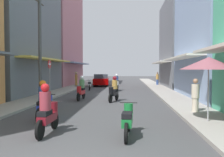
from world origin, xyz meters
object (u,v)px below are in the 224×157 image
Objects in this scene: motorbike_blue at (45,102)px; pedestrian_foreground at (195,96)px; pedestrian_crossing at (157,79)px; utility_pole at (40,47)px; motorbike_black at (114,90)px; motorbike_maroon at (48,111)px; pedestrian_midway at (76,78)px; motorbike_white at (90,85)px; street_sign_no_entry at (50,74)px; motorbike_red at (81,89)px; parked_car at (101,80)px; motorbike_silver at (117,83)px; vendor_umbrella at (209,63)px; motorbike_green at (128,120)px.

pedestrian_foreground is (6.30, 1.62, 0.09)m from motorbike_blue.
utility_pole is (-8.84, -15.84, 2.52)m from pedestrian_crossing.
pedestrian_crossing is at bearing 73.42° from motorbike_black.
pedestrian_midway is (-3.76, 20.59, 0.28)m from motorbike_maroon.
motorbike_white is 0.68× the size of street_sign_no_entry.
street_sign_no_entry is at bearing -178.53° from motorbike_red.
utility_pole is (-2.82, 6.77, 2.66)m from motorbike_maroon.
motorbike_black reaches higher than motorbike_white.
parked_car is at bearing 81.81° from street_sign_no_entry.
motorbike_black is at bearing 66.55° from motorbike_blue.
motorbike_white is at bearing 80.67° from utility_pole.
motorbike_silver is 6.41m from parked_car.
utility_pole is (-8.18, 5.09, 1.14)m from vendor_umbrella.
motorbike_white is 5.41m from pedestrian_midway.
parked_car is at bearing 92.25° from motorbike_maroon.
pedestrian_foreground is at bearing -45.20° from motorbike_black.
motorbike_black is 6.04m from motorbike_blue.
street_sign_no_entry is (-8.08, 6.48, -0.50)m from vendor_umbrella.
motorbike_white is (-2.90, 8.17, -0.20)m from motorbike_black.
motorbike_blue is at bearing 147.16° from motorbike_green.
motorbike_red is 13.04m from parked_car.
pedestrian_crossing is 10.00m from pedestrian_midway.
motorbike_maroon is (-1.35, -15.23, 0.00)m from motorbike_silver.
motorbike_white is 15.83m from motorbike_maroon.
motorbike_black is 5.19m from utility_pole.
motorbike_red is (0.71, -7.56, 0.20)m from motorbike_white.
motorbike_silver and motorbike_red have the same top height.
pedestrian_foreground is at bearing -70.30° from parked_car.
motorbike_maroon is (0.85, -2.06, 0.00)m from motorbike_blue.
street_sign_no_entry is at bearing 108.43° from motorbike_maroon.
motorbike_maroon is (0.63, -8.22, 0.00)m from motorbike_red.
motorbike_green is at bearing -69.55° from motorbike_red.
motorbike_blue is 2.23m from motorbike_maroon.
utility_pole reaches higher than motorbike_silver.
motorbike_maroon is 20.94m from pedestrian_midway.
motorbike_silver is 2.75m from motorbike_white.
motorbike_black is at bearing 134.80° from pedestrian_foreground.
motorbike_blue reaches higher than parked_car.
pedestrian_crossing reaches higher than motorbike_green.
vendor_umbrella is at bearing -92.82° from pedestrian_foreground.
street_sign_no_entry reaches higher than parked_car.
motorbike_white is at bearing -63.29° from pedestrian_midway.
motorbike_black is at bearing 10.79° from utility_pole.
parked_car is at bearing 107.56° from vendor_umbrella.
motorbike_green is 1.01× the size of motorbike_silver.
motorbike_black is 15.65m from pedestrian_crossing.
pedestrian_crossing is at bearing 58.82° from street_sign_no_entry.
motorbike_black is at bearing 78.43° from motorbike_maroon.
street_sign_no_entry is at bearing 107.06° from motorbike_blue.
pedestrian_midway is 21.03m from vendor_umbrella.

